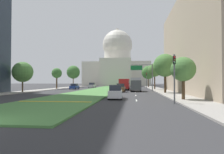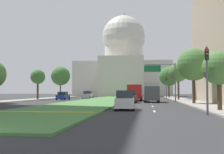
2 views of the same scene
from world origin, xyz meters
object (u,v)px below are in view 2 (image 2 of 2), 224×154
at_px(city_bus, 135,91).
at_px(capitol_building, 123,65).
at_px(traffic_light_far_right, 167,84).
at_px(sedan_distant, 63,96).
at_px(street_tree_left_distant, 61,76).
at_px(sedan_very_far, 150,95).
at_px(sedan_far_horizon, 88,95).
at_px(street_tree_right_far, 178,72).
at_px(street_tree_right_distant, 169,76).
at_px(traffic_light_near_right, 207,71).
at_px(sedan_lead_stopped, 125,101).
at_px(sedan_midblock, 130,97).
at_px(overhead_guide_sign, 164,74).
at_px(street_tree_left_far, 38,77).
at_px(box_truck_delivery, 152,92).
at_px(street_tree_right_mid, 193,65).
at_px(street_tree_right_near, 219,68).

bearing_deg(city_bus, capitol_building, 97.02).
xyz_separation_m(traffic_light_far_right, sedan_distant, (-21.59, -9.41, -2.53)).
relative_size(street_tree_left_distant, sedan_very_far, 1.91).
height_order(street_tree_left_distant, sedan_far_horizon, street_tree_left_distant).
distance_m(street_tree_right_far, street_tree_left_distant, 34.37).
distance_m(street_tree_left_distant, street_tree_right_distant, 28.70).
xyz_separation_m(traffic_light_near_right, city_bus, (-6.71, 33.71, -1.54)).
xyz_separation_m(street_tree_left_distant, sedan_far_horizon, (8.35, -4.44, -4.99)).
distance_m(sedan_far_horizon, sedan_very_far, 18.80).
xyz_separation_m(sedan_lead_stopped, sedan_midblock, (-0.37, 16.86, -0.00)).
relative_size(overhead_guide_sign, street_tree_left_far, 1.03).
distance_m(sedan_midblock, box_truck_delivery, 4.53).
relative_size(capitol_building, street_tree_right_mid, 4.36).
xyz_separation_m(capitol_building, traffic_light_far_right, (12.79, -37.83, -8.05)).
bearing_deg(street_tree_right_far, overhead_guide_sign, -111.77).
height_order(street_tree_left_distant, box_truck_delivery, street_tree_left_distant).
relative_size(street_tree_left_distant, city_bus, 0.76).
xyz_separation_m(street_tree_right_distant, sedan_lead_stopped, (-7.96, -49.15, -4.78)).
distance_m(street_tree_left_distant, box_truck_delivery, 37.05).
distance_m(street_tree_right_near, sedan_distant, 39.64).
distance_m(street_tree_right_mid, sedan_midblock, 10.86).
bearing_deg(traffic_light_near_right, box_truck_delivery, 98.40).
relative_size(sedan_midblock, box_truck_delivery, 0.69).
distance_m(overhead_guide_sign, street_tree_right_mid, 9.33).
bearing_deg(street_tree_right_near, traffic_light_far_right, 92.55).
bearing_deg(traffic_light_near_right, sedan_midblock, 107.53).
relative_size(traffic_light_near_right, street_tree_right_distant, 0.64).
xyz_separation_m(traffic_light_near_right, street_tree_left_far, (-27.01, 35.84, 1.40)).
xyz_separation_m(overhead_guide_sign, box_truck_delivery, (-2.03, -1.49, -2.95)).
xyz_separation_m(street_tree_right_near, sedan_lead_stopped, (-8.55, 1.61, -2.96)).
bearing_deg(box_truck_delivery, overhead_guide_sign, 36.34).
relative_size(sedan_distant, sedan_very_far, 1.00).
bearing_deg(street_tree_right_near, street_tree_right_mid, 89.93).
relative_size(overhead_guide_sign, sedan_very_far, 1.47).
bearing_deg(sedan_far_horizon, sedan_very_far, 35.14).
height_order(street_tree_right_near, sedan_distant, street_tree_right_near).
relative_size(traffic_light_near_right, sedan_lead_stopped, 1.09).
bearing_deg(street_tree_left_far, capitol_building, 73.23).
distance_m(street_tree_right_far, sedan_midblock, 16.07).
xyz_separation_m(traffic_light_near_right, sedan_very_far, (-3.71, 59.94, -2.51)).
bearing_deg(street_tree_left_distant, sedan_lead_stopped, -66.65).
bearing_deg(street_tree_right_distant, street_tree_left_far, -146.26).
bearing_deg(overhead_guide_sign, sedan_midblock, -140.39).
height_order(overhead_guide_sign, street_tree_left_distant, street_tree_left_distant).
height_order(sedan_midblock, city_bus, city_bus).
distance_m(street_tree_right_far, city_bus, 9.19).
relative_size(sedan_lead_stopped, sedan_distant, 1.09).
relative_size(sedan_lead_stopped, sedan_midblock, 1.09).
height_order(overhead_guide_sign, sedan_midblock, overhead_guide_sign).
height_order(street_tree_right_distant, sedan_far_horizon, street_tree_right_distant).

